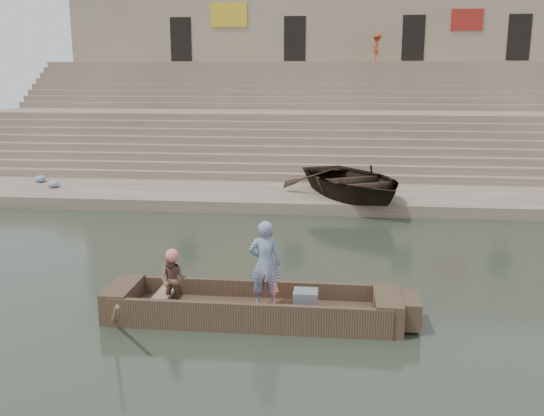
% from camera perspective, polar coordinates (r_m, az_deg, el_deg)
% --- Properties ---
extents(ground, '(120.00, 120.00, 0.00)m').
position_cam_1_polar(ground, '(14.00, 3.16, -6.53)').
color(ground, '#262F23').
rests_on(ground, ground).
extents(lower_landing, '(32.00, 4.00, 0.40)m').
position_cam_1_polar(lower_landing, '(21.67, 4.32, 0.98)').
color(lower_landing, gray).
rests_on(lower_landing, ground).
extents(mid_landing, '(32.00, 3.00, 2.80)m').
position_cam_1_polar(mid_landing, '(28.89, 4.88, 6.35)').
color(mid_landing, gray).
rests_on(mid_landing, ground).
extents(upper_landing, '(32.00, 3.00, 5.20)m').
position_cam_1_polar(upper_landing, '(35.76, 5.20, 9.52)').
color(upper_landing, gray).
rests_on(upper_landing, ground).
extents(ghat_steps, '(32.00, 11.00, 5.20)m').
position_cam_1_polar(ghat_steps, '(30.53, 4.97, 7.45)').
color(ghat_steps, gray).
rests_on(ghat_steps, ground).
extents(building_wall, '(32.00, 5.07, 11.20)m').
position_cam_1_polar(building_wall, '(39.71, 5.41, 14.17)').
color(building_wall, tan).
rests_on(building_wall, ground).
extents(main_rowboat, '(5.00, 1.30, 0.22)m').
position_cam_1_polar(main_rowboat, '(11.65, -1.89, -10.04)').
color(main_rowboat, brown).
rests_on(main_rowboat, ground).
extents(rowboat_trim, '(6.04, 2.63, 1.77)m').
position_cam_1_polar(rowboat_trim, '(11.55, -0.85, -9.21)').
color(rowboat_trim, brown).
rests_on(rowboat_trim, ground).
extents(standing_man, '(0.64, 0.44, 1.70)m').
position_cam_1_polar(standing_man, '(11.41, -0.66, -5.37)').
color(standing_man, navy).
rests_on(standing_man, main_rowboat).
extents(rowing_man, '(0.55, 0.44, 1.10)m').
position_cam_1_polar(rowing_man, '(11.63, -9.41, -6.78)').
color(rowing_man, '#226747').
rests_on(rowing_man, main_rowboat).
extents(television, '(0.46, 0.42, 0.40)m').
position_cam_1_polar(television, '(11.45, 3.17, -8.81)').
color(television, slate).
rests_on(television, main_rowboat).
extents(beached_rowboat, '(5.85, 6.50, 1.11)m').
position_cam_1_polar(beached_rowboat, '(20.90, 7.72, 2.56)').
color(beached_rowboat, '#2D2116').
rests_on(beached_rowboat, lower_landing).
extents(pedestrian, '(0.63, 1.06, 1.61)m').
position_cam_1_polar(pedestrian, '(35.96, 10.00, 14.82)').
color(pedestrian, '#A2371B').
rests_on(pedestrian, upper_landing).
extents(cloth_bundles, '(1.48, 1.45, 0.26)m').
position_cam_1_polar(cloth_bundles, '(24.59, -20.68, 2.39)').
color(cloth_bundles, '#3F5999').
rests_on(cloth_bundles, lower_landing).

